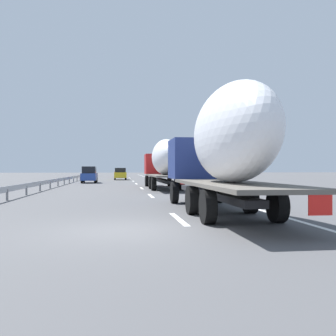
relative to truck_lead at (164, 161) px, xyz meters
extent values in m
plane|color=#4C4C4F|center=(19.16, 3.60, -2.32)|extent=(260.00, 260.00, 0.00)
cube|color=white|center=(-18.84, 1.80, -2.31)|extent=(3.20, 0.20, 0.01)
cube|color=white|center=(-8.20, 1.80, -2.31)|extent=(3.20, 0.20, 0.01)
cube|color=white|center=(0.97, 1.80, -2.31)|extent=(3.20, 0.20, 0.01)
cube|color=white|center=(10.94, 1.80, -2.31)|extent=(3.20, 0.20, 0.01)
cube|color=white|center=(19.87, 1.80, -2.31)|extent=(3.20, 0.20, 0.01)
cube|color=white|center=(33.18, 1.80, -2.31)|extent=(3.20, 0.20, 0.01)
cube|color=white|center=(31.53, 1.80, -2.31)|extent=(3.20, 0.20, 0.01)
cube|color=white|center=(39.76, 1.80, -2.31)|extent=(3.20, 0.20, 0.01)
cube|color=white|center=(24.16, -1.90, -2.31)|extent=(110.00, 0.20, 0.01)
cube|color=#B21919|center=(4.51, 0.00, -0.17)|extent=(2.40, 2.50, 1.90)
cube|color=black|center=(5.61, 0.00, 0.33)|extent=(0.08, 2.12, 0.80)
cube|color=#262628|center=(1.55, 0.00, -1.65)|extent=(10.88, 0.70, 0.24)
cube|color=#59544C|center=(-1.40, 0.00, -1.18)|extent=(9.42, 2.50, 0.12)
ellipsoid|color=white|center=(-1.33, 0.00, 0.31)|extent=(6.20, 2.20, 2.86)
cube|color=red|center=(-6.08, -0.69, -1.42)|extent=(0.04, 0.56, 0.56)
cylinder|color=black|center=(4.51, 1.10, -1.80)|extent=(1.04, 0.30, 1.04)
cylinder|color=black|center=(4.51, -1.10, -1.80)|extent=(1.04, 0.30, 1.04)
cylinder|color=black|center=(-0.20, 1.10, -1.80)|extent=(1.04, 0.35, 1.04)
cylinder|color=black|center=(-0.20, -1.10, -1.80)|extent=(1.04, 0.35, 1.04)
cylinder|color=black|center=(-2.60, 1.10, -1.80)|extent=(1.04, 0.35, 1.04)
cylinder|color=black|center=(-2.60, -1.10, -1.80)|extent=(1.04, 0.35, 1.04)
cube|color=navy|center=(-13.26, 0.00, -0.17)|extent=(2.40, 2.50, 1.90)
cube|color=black|center=(-12.16, 0.00, 0.33)|extent=(0.08, 2.12, 0.80)
cube|color=#262628|center=(-16.05, 0.00, -1.65)|extent=(10.27, 0.70, 0.24)
cube|color=#59544C|center=(-18.84, 0.00, -1.18)|extent=(8.76, 2.50, 0.12)
ellipsoid|color=white|center=(-18.89, 0.00, 0.53)|extent=(6.66, 2.20, 3.29)
cube|color=red|center=(-23.19, -0.69, -1.42)|extent=(0.04, 0.56, 0.56)
cylinder|color=black|center=(-13.26, 1.10, -1.80)|extent=(1.04, 0.30, 1.04)
cylinder|color=black|center=(-13.26, -1.10, -1.80)|extent=(1.04, 0.30, 1.04)
cylinder|color=black|center=(-17.64, 1.10, -1.80)|extent=(1.04, 0.35, 1.04)
cylinder|color=black|center=(-17.64, -1.10, -1.80)|extent=(1.04, 0.35, 1.04)
cylinder|color=black|center=(-20.04, 1.10, -1.80)|extent=(1.04, 0.35, 1.04)
cylinder|color=black|center=(-20.04, -1.10, -1.80)|extent=(1.04, 0.35, 1.04)
cube|color=red|center=(46.32, 3.80, -1.58)|extent=(4.52, 1.75, 0.84)
cube|color=black|center=(45.99, 3.80, -0.85)|extent=(2.48, 1.54, 0.63)
cylinder|color=black|center=(47.72, 4.57, -2.00)|extent=(0.64, 0.22, 0.64)
cylinder|color=black|center=(47.72, 3.02, -2.00)|extent=(0.64, 0.22, 0.64)
cylinder|color=black|center=(44.93, 4.57, -2.00)|extent=(0.64, 0.22, 0.64)
cylinder|color=black|center=(44.93, 3.02, -2.00)|extent=(0.64, 0.22, 0.64)
cube|color=#28479E|center=(14.31, 7.28, -1.58)|extent=(4.30, 1.74, 0.84)
cube|color=black|center=(13.99, 7.28, -0.75)|extent=(2.36, 1.53, 0.81)
cylinder|color=black|center=(15.64, 8.05, -2.00)|extent=(0.64, 0.22, 0.64)
cylinder|color=black|center=(15.64, 6.51, -2.00)|extent=(0.64, 0.22, 0.64)
cylinder|color=black|center=(12.98, 8.05, -2.00)|extent=(0.64, 0.22, 0.64)
cylinder|color=black|center=(12.98, 6.51, -2.00)|extent=(0.64, 0.22, 0.64)
cube|color=gold|center=(26.84, 3.54, -1.58)|extent=(4.36, 1.85, 0.84)
cube|color=black|center=(26.51, 3.54, -0.82)|extent=(2.40, 1.63, 0.68)
cylinder|color=black|center=(28.19, 4.37, -2.00)|extent=(0.64, 0.22, 0.64)
cylinder|color=black|center=(28.19, 2.72, -2.00)|extent=(0.64, 0.22, 0.64)
cylinder|color=black|center=(25.48, 4.37, -2.00)|extent=(0.64, 0.22, 0.64)
cylinder|color=black|center=(25.48, 2.72, -2.00)|extent=(0.64, 0.22, 0.64)
cylinder|color=gray|center=(17.64, -3.10, -0.98)|extent=(0.10, 0.10, 2.68)
cube|color=#2D569E|center=(17.64, -3.10, 0.71)|extent=(0.06, 0.90, 0.70)
cylinder|color=#472D19|center=(16.05, -9.36, -1.60)|extent=(0.33, 0.33, 1.43)
cone|color=#194C1E|center=(16.05, -9.36, 1.56)|extent=(3.38, 3.38, 4.89)
cylinder|color=#472D19|center=(4.49, -8.60, -1.37)|extent=(0.40, 0.40, 1.89)
cone|color=#1E5B23|center=(4.49, -8.60, 2.12)|extent=(3.12, 3.12, 5.10)
cylinder|color=#472D19|center=(50.13, -9.86, -1.53)|extent=(0.30, 0.30, 1.57)
cone|color=#194C1E|center=(50.13, -9.86, 1.09)|extent=(3.26, 3.26, 3.67)
cylinder|color=#472D19|center=(68.62, -8.38, -1.66)|extent=(0.39, 0.39, 1.31)
cone|color=#194C1E|center=(68.62, -8.38, 1.93)|extent=(3.43, 3.43, 5.87)
cube|color=#9EA0A5|center=(22.16, 9.60, -1.72)|extent=(94.00, 0.06, 0.32)
cube|color=slate|center=(-10.53, 9.60, -2.02)|extent=(0.10, 0.10, 0.60)
cube|color=slate|center=(-6.45, 9.60, -2.02)|extent=(0.10, 0.10, 0.60)
cube|color=slate|center=(-2.36, 9.60, -2.02)|extent=(0.10, 0.10, 0.60)
cube|color=slate|center=(1.73, 9.60, -2.02)|extent=(0.10, 0.10, 0.60)
cube|color=slate|center=(5.81, 9.60, -2.02)|extent=(0.10, 0.10, 0.60)
cube|color=slate|center=(9.90, 9.60, -2.02)|extent=(0.10, 0.10, 0.60)
cube|color=slate|center=(13.99, 9.60, -2.02)|extent=(0.10, 0.10, 0.60)
cube|color=slate|center=(18.08, 9.60, -2.02)|extent=(0.10, 0.10, 0.60)
cube|color=slate|center=(22.16, 9.60, -2.02)|extent=(0.10, 0.10, 0.60)
cube|color=slate|center=(26.25, 9.60, -2.02)|extent=(0.10, 0.10, 0.60)
cube|color=slate|center=(30.34, 9.60, -2.02)|extent=(0.10, 0.10, 0.60)
cube|color=slate|center=(34.42, 9.60, -2.02)|extent=(0.10, 0.10, 0.60)
cube|color=slate|center=(38.51, 9.60, -2.02)|extent=(0.10, 0.10, 0.60)
cube|color=slate|center=(42.60, 9.60, -2.02)|extent=(0.10, 0.10, 0.60)
cube|color=slate|center=(46.68, 9.60, -2.02)|extent=(0.10, 0.10, 0.60)
cube|color=slate|center=(50.77, 9.60, -2.02)|extent=(0.10, 0.10, 0.60)
cube|color=slate|center=(54.86, 9.60, -2.02)|extent=(0.10, 0.10, 0.60)
cube|color=slate|center=(58.94, 9.60, -2.02)|extent=(0.10, 0.10, 0.60)
cube|color=slate|center=(63.03, 9.60, -2.02)|extent=(0.10, 0.10, 0.60)
cube|color=slate|center=(67.12, 9.60, -2.02)|extent=(0.10, 0.10, 0.60)
camera|label=1|loc=(-30.86, 3.76, -0.67)|focal=39.37mm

